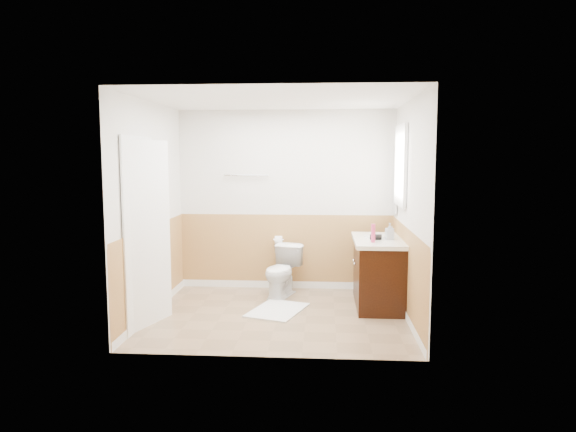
# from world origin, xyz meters

# --- Properties ---
(floor) EXTENTS (3.00, 3.00, 0.00)m
(floor) POSITION_xyz_m (0.00, 0.00, 0.00)
(floor) COLOR #8C7051
(floor) RESTS_ON ground
(ceiling) EXTENTS (3.00, 3.00, 0.00)m
(ceiling) POSITION_xyz_m (0.00, 0.00, 2.50)
(ceiling) COLOR white
(ceiling) RESTS_ON floor
(wall_back) EXTENTS (3.00, 0.00, 3.00)m
(wall_back) POSITION_xyz_m (0.00, 1.30, 1.25)
(wall_back) COLOR silver
(wall_back) RESTS_ON floor
(wall_front) EXTENTS (3.00, 0.00, 3.00)m
(wall_front) POSITION_xyz_m (0.00, -1.30, 1.25)
(wall_front) COLOR silver
(wall_front) RESTS_ON floor
(wall_left) EXTENTS (0.00, 3.00, 3.00)m
(wall_left) POSITION_xyz_m (-1.50, 0.00, 1.25)
(wall_left) COLOR silver
(wall_left) RESTS_ON floor
(wall_right) EXTENTS (0.00, 3.00, 3.00)m
(wall_right) POSITION_xyz_m (1.50, 0.00, 1.25)
(wall_right) COLOR silver
(wall_right) RESTS_ON floor
(wainscot_back) EXTENTS (3.00, 0.00, 3.00)m
(wainscot_back) POSITION_xyz_m (0.00, 1.29, 0.50)
(wainscot_back) COLOR #B38C47
(wainscot_back) RESTS_ON floor
(wainscot_front) EXTENTS (3.00, 0.00, 3.00)m
(wainscot_front) POSITION_xyz_m (0.00, -1.29, 0.50)
(wainscot_front) COLOR #B38C47
(wainscot_front) RESTS_ON floor
(wainscot_left) EXTENTS (0.00, 2.60, 2.60)m
(wainscot_left) POSITION_xyz_m (-1.49, 0.00, 0.50)
(wainscot_left) COLOR #B38C47
(wainscot_left) RESTS_ON floor
(wainscot_right) EXTENTS (0.00, 2.60, 2.60)m
(wainscot_right) POSITION_xyz_m (1.49, 0.00, 0.50)
(wainscot_right) COLOR #B38C47
(wainscot_right) RESTS_ON floor
(toilet) EXTENTS (0.57, 0.75, 0.68)m
(toilet) POSITION_xyz_m (-0.02, 0.84, 0.34)
(toilet) COLOR white
(toilet) RESTS_ON floor
(bath_mat) EXTENTS (0.77, 0.93, 0.02)m
(bath_mat) POSITION_xyz_m (-0.02, 0.16, 0.01)
(bath_mat) COLOR silver
(bath_mat) RESTS_ON floor
(vanity_cabinet) EXTENTS (0.55, 1.10, 0.80)m
(vanity_cabinet) POSITION_xyz_m (1.21, 0.49, 0.40)
(vanity_cabinet) COLOR black
(vanity_cabinet) RESTS_ON floor
(vanity_knob_left) EXTENTS (0.03, 0.03, 0.03)m
(vanity_knob_left) POSITION_xyz_m (0.91, 0.39, 0.55)
(vanity_knob_left) COLOR silver
(vanity_knob_left) RESTS_ON vanity_cabinet
(vanity_knob_right) EXTENTS (0.03, 0.03, 0.03)m
(vanity_knob_right) POSITION_xyz_m (0.91, 0.59, 0.55)
(vanity_knob_right) COLOR silver
(vanity_knob_right) RESTS_ON vanity_cabinet
(countertop) EXTENTS (0.60, 1.15, 0.05)m
(countertop) POSITION_xyz_m (1.20, 0.49, 0.83)
(countertop) COLOR silver
(countertop) RESTS_ON vanity_cabinet
(sink_basin) EXTENTS (0.36, 0.36, 0.02)m
(sink_basin) POSITION_xyz_m (1.21, 0.64, 0.86)
(sink_basin) COLOR white
(sink_basin) RESTS_ON countertop
(faucet) EXTENTS (0.02, 0.02, 0.14)m
(faucet) POSITION_xyz_m (1.39, 0.64, 0.92)
(faucet) COLOR silver
(faucet) RESTS_ON countertop
(lotion_bottle) EXTENTS (0.05, 0.05, 0.22)m
(lotion_bottle) POSITION_xyz_m (1.11, 0.19, 0.96)
(lotion_bottle) COLOR #CA3463
(lotion_bottle) RESTS_ON countertop
(soap_dispenser) EXTENTS (0.10, 0.11, 0.20)m
(soap_dispenser) POSITION_xyz_m (1.33, 0.42, 0.95)
(soap_dispenser) COLOR #9CA4B0
(soap_dispenser) RESTS_ON countertop
(hair_dryer_body) EXTENTS (0.14, 0.07, 0.07)m
(hair_dryer_body) POSITION_xyz_m (1.16, 0.38, 0.89)
(hair_dryer_body) COLOR black
(hair_dryer_body) RESTS_ON countertop
(hair_dryer_handle) EXTENTS (0.03, 0.03, 0.07)m
(hair_dryer_handle) POSITION_xyz_m (1.13, 0.35, 0.86)
(hair_dryer_handle) COLOR black
(hair_dryer_handle) RESTS_ON countertop
(mirror_panel) EXTENTS (0.02, 0.35, 0.90)m
(mirror_panel) POSITION_xyz_m (1.48, 1.10, 1.55)
(mirror_panel) COLOR silver
(mirror_panel) RESTS_ON wall_right
(window_frame) EXTENTS (0.04, 0.80, 1.00)m
(window_frame) POSITION_xyz_m (1.47, 0.59, 1.75)
(window_frame) COLOR white
(window_frame) RESTS_ON wall_right
(window_glass) EXTENTS (0.01, 0.70, 0.90)m
(window_glass) POSITION_xyz_m (1.49, 0.59, 1.75)
(window_glass) COLOR white
(window_glass) RESTS_ON wall_right
(door) EXTENTS (0.29, 0.78, 2.04)m
(door) POSITION_xyz_m (-1.40, -0.45, 1.02)
(door) COLOR white
(door) RESTS_ON wall_left
(door_frame) EXTENTS (0.02, 0.92, 2.10)m
(door_frame) POSITION_xyz_m (-1.48, -0.45, 1.03)
(door_frame) COLOR white
(door_frame) RESTS_ON wall_left
(door_knob) EXTENTS (0.06, 0.06, 0.06)m
(door_knob) POSITION_xyz_m (-1.34, -0.12, 0.95)
(door_knob) COLOR silver
(door_knob) RESTS_ON door
(towel_bar) EXTENTS (0.62, 0.02, 0.02)m
(towel_bar) POSITION_xyz_m (-0.55, 1.25, 1.60)
(towel_bar) COLOR silver
(towel_bar) RESTS_ON wall_back
(tp_holder_bar) EXTENTS (0.14, 0.02, 0.02)m
(tp_holder_bar) POSITION_xyz_m (-0.10, 1.23, 0.70)
(tp_holder_bar) COLOR silver
(tp_holder_bar) RESTS_ON wall_back
(tp_roll) EXTENTS (0.10, 0.11, 0.11)m
(tp_roll) POSITION_xyz_m (-0.10, 1.23, 0.70)
(tp_roll) COLOR white
(tp_roll) RESTS_ON tp_holder_bar
(tp_sheet) EXTENTS (0.10, 0.01, 0.16)m
(tp_sheet) POSITION_xyz_m (-0.10, 1.23, 0.59)
(tp_sheet) COLOR white
(tp_sheet) RESTS_ON tp_roll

